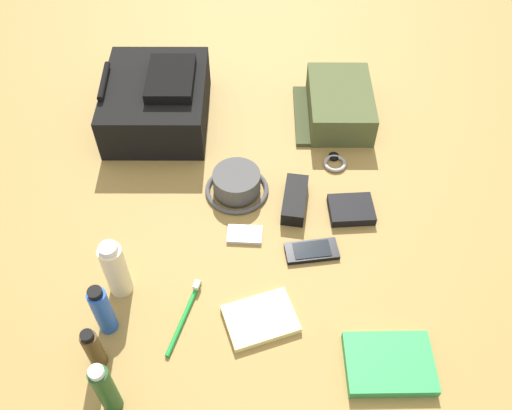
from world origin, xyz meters
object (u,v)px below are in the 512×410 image
toothbrush (186,313)px  notepad (260,319)px  bucket_hat (237,184)px  deodorant_spray (102,310)px  wristwatch (335,162)px  backpack (157,100)px  media_player (245,235)px  lotion_bottle (116,269)px  cell_phone (312,251)px  shampoo_bottle (106,389)px  sunglasses_case (295,200)px  toiletry_pouch (338,104)px  cologne_bottle (94,349)px  wallet (351,209)px  paperback_novel (389,364)px

toothbrush → notepad: toothbrush is taller
bucket_hat → notepad: 0.38m
deodorant_spray → wristwatch: (0.46, -0.55, -0.07)m
backpack → media_player: bearing=-151.1°
backpack → lotion_bottle: size_ratio=2.11×
bucket_hat → cell_phone: bucket_hat is taller
cell_phone → wristwatch: cell_phone is taller
shampoo_bottle → sunglasses_case: size_ratio=1.19×
deodorant_spray → toothbrush: size_ratio=0.82×
toiletry_pouch → sunglasses_case: 0.36m
cologne_bottle → wallet: cologne_bottle is taller
toothbrush → bucket_hat: bearing=-18.2°
bucket_hat → notepad: (-0.37, -0.05, -0.02)m
sunglasses_case → lotion_bottle: bearing=129.9°
bucket_hat → cologne_bottle: (-0.46, 0.29, 0.03)m
bucket_hat → wristwatch: bearing=-71.7°
notepad → wristwatch: bearing=-42.1°
notepad → sunglasses_case: bearing=-33.8°
media_player → wallet: (0.07, -0.27, 0.01)m
backpack → wallet: (-0.36, -0.50, -0.06)m
bucket_hat → paperback_novel: bucket_hat is taller
shampoo_bottle → cologne_bottle: 0.10m
shampoo_bottle → toothbrush: size_ratio=0.92×
toiletry_pouch → bucket_hat: (-0.28, 0.29, -0.02)m
toiletry_pouch → cell_phone: (-0.48, 0.12, -0.04)m
backpack → toothbrush: 0.65m
cologne_bottle → wallet: 0.69m
toiletry_pouch → wallet: (-0.36, 0.01, -0.03)m
backpack → media_player: 0.49m
wallet → deodorant_spray: bearing=116.1°
wristwatch → notepad: bearing=154.7°
bucket_hat → wallet: size_ratio=1.49×
backpack → cell_phone: backpack is taller
media_player → notepad: bearing=-172.8°
bucket_hat → wristwatch: size_ratio=2.32×
wallet → notepad: bearing=139.4°
lotion_bottle → media_player: lotion_bottle is taller
toiletry_pouch → notepad: toiletry_pouch is taller
shampoo_bottle → cologne_bottle: bearing=23.9°
cologne_bottle → toiletry_pouch: bearing=-38.5°
cell_phone → sunglasses_case: (0.15, 0.03, 0.01)m
paperback_novel → media_player: bearing=40.1°
lotion_bottle → notepad: (-0.09, -0.31, -0.07)m
bucket_hat → sunglasses_case: size_ratio=1.17×
bucket_hat → toothbrush: bearing=161.8°
cologne_bottle → notepad: bearing=-76.3°
toiletry_pouch → cologne_bottle: (-0.74, 0.59, 0.01)m
bucket_hat → lotion_bottle: (-0.28, 0.26, 0.05)m
lotion_bottle → toothbrush: size_ratio=0.90×
media_player → wristwatch: size_ratio=1.24×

